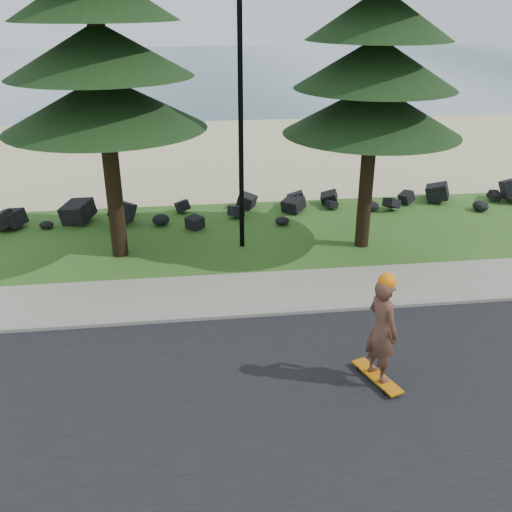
# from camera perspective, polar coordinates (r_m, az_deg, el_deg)

# --- Properties ---
(ground) EXTENTS (160.00, 160.00, 0.00)m
(ground) POSITION_cam_1_polar(r_m,az_deg,el_deg) (13.95, -0.04, -4.11)
(ground) COLOR #2D531A
(ground) RESTS_ON ground
(road) EXTENTS (160.00, 7.00, 0.02)m
(road) POSITION_cam_1_polar(r_m,az_deg,el_deg) (10.26, 3.21, -16.03)
(road) COLOR black
(road) RESTS_ON ground
(kerb) EXTENTS (160.00, 0.20, 0.10)m
(kerb) POSITION_cam_1_polar(r_m,az_deg,el_deg) (13.15, 0.45, -5.77)
(kerb) COLOR gray
(kerb) RESTS_ON ground
(sidewalk) EXTENTS (160.00, 2.00, 0.08)m
(sidewalk) POSITION_cam_1_polar(r_m,az_deg,el_deg) (14.11, -0.14, -3.58)
(sidewalk) COLOR slate
(sidewalk) RESTS_ON ground
(beach_sand) EXTENTS (160.00, 15.00, 0.01)m
(beach_sand) POSITION_cam_1_polar(r_m,az_deg,el_deg) (27.53, -3.86, 10.35)
(beach_sand) COLOR #C5BD83
(beach_sand) RESTS_ON ground
(ocean) EXTENTS (160.00, 58.00, 0.01)m
(ocean) POSITION_cam_1_polar(r_m,az_deg,el_deg) (63.54, -6.08, 18.25)
(ocean) COLOR #30525C
(ocean) RESTS_ON ground
(seawall_boulders) EXTENTS (60.00, 2.40, 1.10)m
(seawall_boulders) POSITION_cam_1_polar(r_m,az_deg,el_deg) (19.03, -2.15, 3.90)
(seawall_boulders) COLOR black
(seawall_boulders) RESTS_ON ground
(lamp_post) EXTENTS (0.25, 0.14, 8.14)m
(lamp_post) POSITION_cam_1_polar(r_m,az_deg,el_deg) (15.65, -1.56, 15.10)
(lamp_post) COLOR black
(lamp_post) RESTS_ON ground
(skateboarder) EXTENTS (0.71, 1.25, 2.27)m
(skateboarder) POSITION_cam_1_polar(r_m,az_deg,el_deg) (10.71, 12.49, -7.24)
(skateboarder) COLOR #C7700B
(skateboarder) RESTS_ON ground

